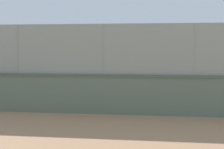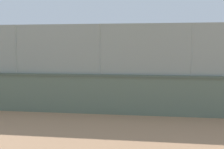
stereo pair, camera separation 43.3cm
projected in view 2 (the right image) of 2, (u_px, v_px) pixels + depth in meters
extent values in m
plane|color=tan|center=(134.00, 83.00, 20.01)|extent=(260.00, 260.00, 0.00)
cube|color=slate|center=(100.00, 95.00, 10.85)|extent=(25.51, 0.36, 1.31)
cube|color=#4D594D|center=(100.00, 75.00, 10.79)|extent=(25.51, 0.42, 0.08)
cube|color=gray|center=(100.00, 49.00, 10.70)|extent=(25.00, 0.08, 1.76)
cylinder|color=gray|center=(192.00, 49.00, 10.23)|extent=(0.07, 0.07, 1.76)
cylinder|color=gray|center=(100.00, 49.00, 10.70)|extent=(0.07, 0.07, 1.76)
cylinder|color=gray|center=(16.00, 49.00, 11.17)|extent=(0.07, 0.07, 1.76)
cylinder|color=#B2B2B2|center=(75.00, 79.00, 18.97)|extent=(0.21, 0.21, 0.74)
cylinder|color=#B2B2B2|center=(73.00, 78.00, 19.13)|extent=(0.21, 0.21, 0.74)
cylinder|color=#3372B2|center=(74.00, 68.00, 18.99)|extent=(0.48, 0.48, 0.55)
cylinder|color=tan|center=(77.00, 67.00, 18.78)|extent=(0.44, 0.43, 0.16)
cylinder|color=tan|center=(76.00, 66.00, 19.39)|extent=(0.44, 0.43, 0.16)
sphere|color=tan|center=(74.00, 62.00, 18.96)|extent=(0.21, 0.21, 0.21)
cylinder|color=red|center=(74.00, 61.00, 18.95)|extent=(0.31, 0.31, 0.05)
cylinder|color=black|center=(78.00, 66.00, 19.49)|extent=(0.24, 0.24, 0.04)
ellipsoid|color=#333338|center=(81.00, 66.00, 19.62)|extent=(0.24, 0.23, 0.24)
cylinder|color=navy|center=(217.00, 91.00, 13.45)|extent=(0.21, 0.21, 0.80)
cylinder|color=navy|center=(214.00, 92.00, 13.35)|extent=(0.21, 0.21, 0.80)
cylinder|color=beige|center=(216.00, 76.00, 13.34)|extent=(0.48, 0.48, 0.59)
cylinder|color=brown|center=(220.00, 73.00, 13.53)|extent=(0.44, 0.48, 0.17)
cylinder|color=brown|center=(206.00, 73.00, 13.41)|extent=(0.44, 0.48, 0.17)
sphere|color=brown|center=(217.00, 66.00, 13.30)|extent=(0.23, 0.23, 0.23)
cylinder|color=black|center=(217.00, 64.00, 13.29)|extent=(0.34, 0.34, 0.05)
cylinder|color=black|center=(203.00, 73.00, 13.56)|extent=(0.23, 0.25, 0.04)
ellipsoid|color=#333338|center=(199.00, 72.00, 13.74)|extent=(0.22, 0.24, 0.24)
cylinder|color=black|center=(85.00, 83.00, 16.37)|extent=(0.15, 0.15, 0.83)
cylinder|color=black|center=(89.00, 83.00, 16.35)|extent=(0.15, 0.15, 0.83)
cylinder|color=#3372B2|center=(87.00, 70.00, 16.29)|extent=(0.34, 0.34, 0.61)
cylinder|color=brown|center=(81.00, 67.00, 16.28)|extent=(0.09, 0.58, 0.17)
cylinder|color=brown|center=(91.00, 68.00, 15.94)|extent=(0.09, 0.58, 0.17)
sphere|color=brown|center=(87.00, 62.00, 16.25)|extent=(0.23, 0.23, 0.23)
cylinder|color=white|center=(86.00, 60.00, 16.24)|extent=(0.25, 0.25, 0.05)
cylinder|color=black|center=(90.00, 68.00, 15.76)|extent=(0.04, 0.30, 0.04)
ellipsoid|color=#333338|center=(89.00, 68.00, 15.55)|extent=(0.03, 0.30, 0.24)
sphere|color=#3399D8|center=(49.00, 61.00, 17.80)|extent=(0.18, 0.18, 0.18)
cube|color=brown|center=(57.00, 91.00, 13.19)|extent=(1.60, 0.38, 0.06)
cube|color=brown|center=(56.00, 87.00, 13.01)|extent=(1.60, 0.04, 0.40)
cube|color=#333338|center=(72.00, 97.00, 13.11)|extent=(0.06, 0.38, 0.45)
cube|color=#333338|center=(43.00, 96.00, 13.31)|extent=(0.06, 0.38, 0.45)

